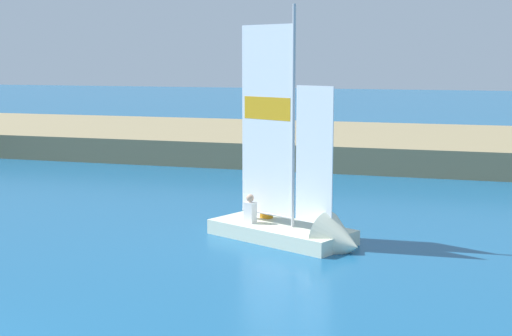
# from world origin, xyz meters

# --- Properties ---
(shore_bank) EXTENTS (80.00, 11.35, 1.08)m
(shore_bank) POSITION_xyz_m (0.00, 26.26, 0.54)
(shore_bank) COLOR #897A56
(shore_bank) RESTS_ON ground
(sailboat) EXTENTS (4.36, 3.07, 6.31)m
(sailboat) POSITION_xyz_m (4.21, 9.68, 0.43)
(sailboat) COLOR silver
(sailboat) RESTS_ON ground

